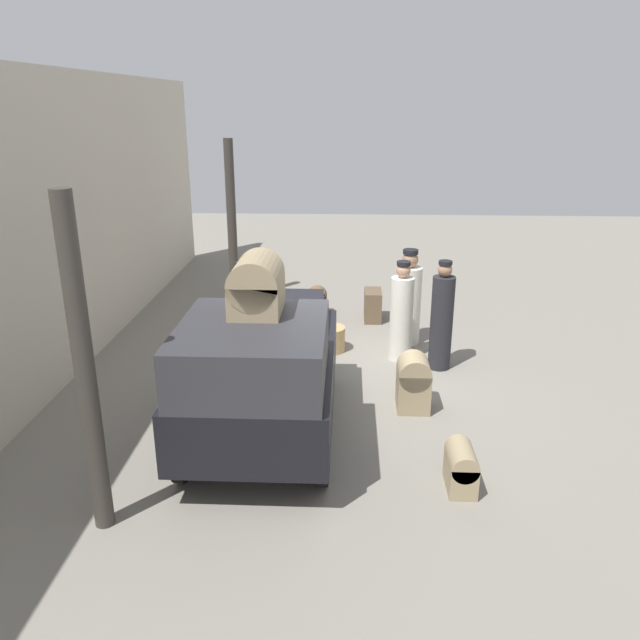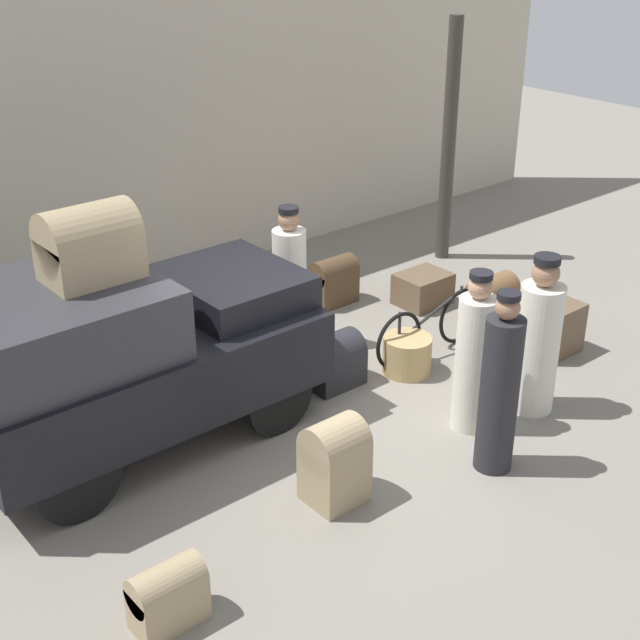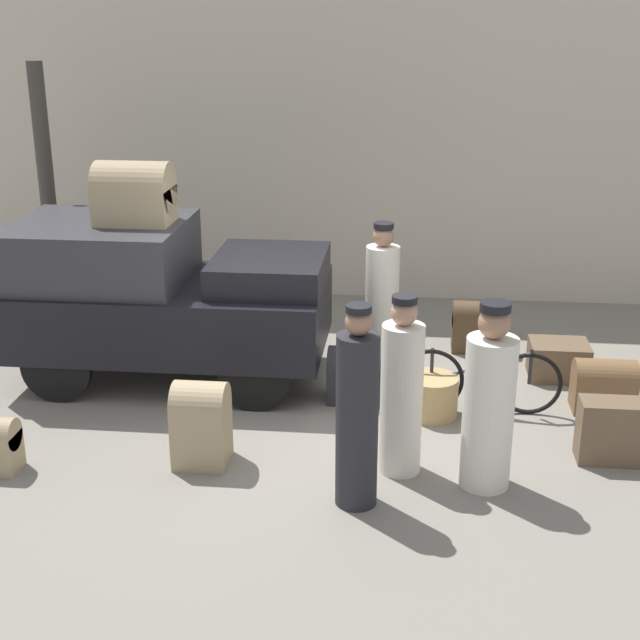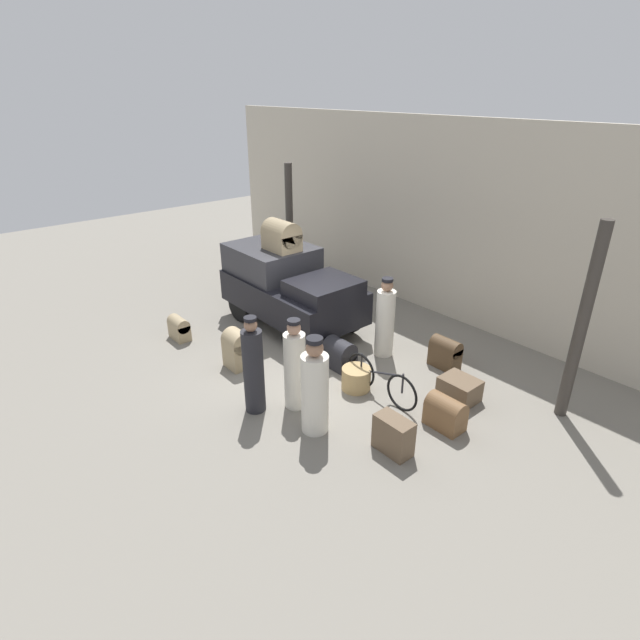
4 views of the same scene
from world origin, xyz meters
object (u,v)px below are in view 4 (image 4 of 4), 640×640
Objects in this scene: trunk_large_brown at (445,413)px; suitcase_tan_flat at (393,435)px; wicker_basket at (356,379)px; conductor_in_dark_uniform at (253,369)px; suitcase_black_upright at (179,328)px; truck at (289,285)px; porter_standing_middle at (385,321)px; trunk_wicker_pale at (340,354)px; porter_with_bicycle at (295,368)px; bicycle at (381,381)px; trunk_umber_medium at (459,389)px; trunk_on_truck_roof at (281,236)px; suitcase_small_leather at (238,348)px; porter_lifting_near_truck at (315,390)px; trunk_barrel_dark at (445,352)px.

trunk_large_brown is 1.03× the size of suitcase_tan_flat.
conductor_in_dark_uniform is at bearing -110.13° from wicker_basket.
truck is at bearing 67.07° from suitcase_black_upright.
suitcase_black_upright is at bearing -172.11° from suitcase_tan_flat.
suitcase_tan_flat is (2.19, -2.13, -0.47)m from porter_standing_middle.
trunk_wicker_pale is at bearing -102.24° from porter_standing_middle.
porter_with_bicycle is 0.98× the size of porter_standing_middle.
wicker_basket is 4.26m from suitcase_black_upright.
suitcase_tan_flat is (1.13, -0.92, -0.05)m from bicycle.
trunk_umber_medium is at bearing 54.62° from conductor_in_dark_uniform.
suitcase_black_upright is 3.01m from trunk_on_truck_roof.
porter_standing_middle reaches higher than bicycle.
trunk_large_brown reaches higher than trunk_umber_medium.
porter_with_bicycle is at bearing 1.35° from suitcase_small_leather.
porter_with_bicycle is at bearing -144.25° from trunk_large_brown.
porter_lifting_near_truck is 2.78× the size of suitcase_tan_flat.
bicycle is at bearing -48.93° from porter_standing_middle.
truck is at bearing 144.68° from porter_with_bicycle.
trunk_wicker_pale is (-1.35, -1.58, -0.04)m from trunk_barrel_dark.
suitcase_black_upright is 6.04m from trunk_umber_medium.
trunk_wicker_pale is (-0.50, 1.49, -0.47)m from porter_with_bicycle.
suitcase_small_leather is at bearing 10.51° from suitcase_black_upright.
trunk_umber_medium is at bearing 20.75° from trunk_wicker_pale.
trunk_barrel_dark is at bearing 18.08° from truck.
porter_with_bicycle is 3.71m from trunk_on_truck_roof.
porter_lifting_near_truck reaches higher than suitcase_small_leather.
trunk_barrel_dark is (3.55, 1.16, -0.65)m from truck.
trunk_umber_medium is at bearing 47.41° from bicycle.
porter_standing_middle reaches higher than suitcase_tan_flat.
trunk_on_truck_roof is (-2.40, 0.42, 1.78)m from trunk_wicker_pale.
suitcase_black_upright is 0.91× the size of trunk_wicker_pale.
truck is at bearing 114.68° from suitcase_small_leather.
wicker_basket is at bearing 30.18° from suitcase_small_leather.
porter_with_bicycle is at bearing 166.62° from porter_lifting_near_truck.
trunk_umber_medium is 4.25m from suitcase_small_leather.
porter_with_bicycle is at bearing -168.64° from suitcase_tan_flat.
truck is 2.22m from suitcase_small_leather.
wicker_basket is 1.80m from suitcase_tan_flat.
trunk_umber_medium is at bearing 95.55° from suitcase_tan_flat.
trunk_wicker_pale reaches higher than suitcase_black_upright.
suitcase_tan_flat is (3.71, 0.43, -0.11)m from suitcase_small_leather.
conductor_in_dark_uniform is at bearing -46.95° from truck.
porter_standing_middle is at bearing 13.07° from trunk_on_truck_roof.
porter_with_bicycle is at bearing -33.32° from trunk_on_truck_roof.
conductor_in_dark_uniform is 3.11m from porter_standing_middle.
wicker_basket is at bearing 75.76° from porter_with_bicycle.
trunk_wicker_pale is at bearing 171.83° from bicycle.
trunk_wicker_pale is (-1.28, 0.18, -0.06)m from bicycle.
trunk_large_brown is 4.14m from suitcase_small_leather.
porter_lifting_near_truck is 2.13m from trunk_wicker_pale.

